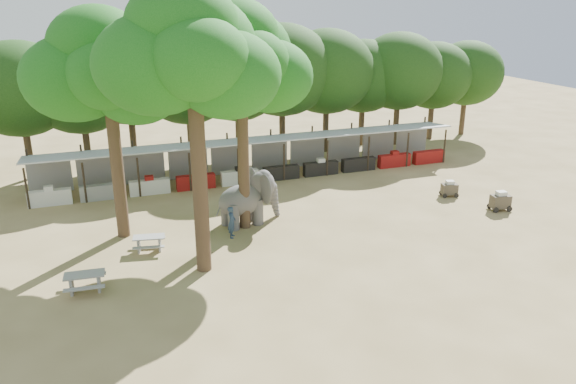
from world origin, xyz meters
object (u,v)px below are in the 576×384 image
object	(u,v)px
handler	(232,222)
yard_tree_back	(237,58)
cart_back	(449,189)
picnic_table_far	(149,241)
cart_front	(500,201)
elephant	(249,198)
yard_tree_center	(188,54)
picnic_table_near	(85,280)
yard_tree_left	(104,69)

from	to	relation	value
handler	yard_tree_back	bearing A→B (deg)	-11.92
handler	cart_back	world-z (taller)	handler
yard_tree_back	picnic_table_far	world-z (taller)	yard_tree_back
cart_front	yard_tree_back	bearing A→B (deg)	177.87
yard_tree_back	picnic_table_far	size ratio (longest dim) A/B	6.86
cart_front	elephant	bearing A→B (deg)	176.29
yard_tree_center	cart_back	size ratio (longest dim) A/B	10.64
yard_tree_back	handler	xyz separation A→B (m)	(-0.84, -1.25, -7.74)
yard_tree_back	handler	world-z (taller)	yard_tree_back
picnic_table_near	cart_front	bearing A→B (deg)	9.55
handler	picnic_table_far	world-z (taller)	handler
yard_tree_left	elephant	distance (m)	9.46
handler	cart_front	xyz separation A→B (m)	(15.00, -1.49, -0.26)
picnic_table_far	elephant	bearing A→B (deg)	28.40
picnic_table_far	cart_back	bearing A→B (deg)	15.85
cart_front	picnic_table_near	bearing A→B (deg)	-166.64
picnic_table_far	cart_back	distance (m)	17.83
handler	picnic_table_far	size ratio (longest dim) A/B	0.97
picnic_table_near	cart_back	world-z (taller)	cart_back
yard_tree_back	cart_back	world-z (taller)	yard_tree_back
yard_tree_center	picnic_table_near	bearing A→B (deg)	-174.22
picnic_table_near	yard_tree_left	bearing A→B (deg)	77.00
elephant	cart_back	size ratio (longest dim) A/B	3.28
yard_tree_left	elephant	bearing A→B (deg)	-6.20
yard_tree_left	picnic_table_near	distance (m)	9.61
yard_tree_left	handler	bearing A→B (deg)	-23.52
yard_tree_back	cart_back	size ratio (longest dim) A/B	10.04
yard_tree_back	picnic_table_near	bearing A→B (deg)	-150.05
elephant	yard_tree_center	bearing A→B (deg)	-141.19
yard_tree_left	yard_tree_center	size ratio (longest dim) A/B	0.92
yard_tree_left	elephant	world-z (taller)	yard_tree_left
handler	picnic_table_near	world-z (taller)	handler
yard_tree_back	elephant	distance (m)	7.19
yard_tree_center	handler	distance (m)	9.10
elephant	cart_front	bearing A→B (deg)	-24.43
yard_tree_center	handler	xyz separation A→B (m)	(2.16, 2.75, -8.40)
yard_tree_left	picnic_table_far	xyz separation A→B (m)	(1.12, -2.43, -7.73)
yard_tree_center	yard_tree_back	world-z (taller)	yard_tree_center
yard_tree_left	yard_tree_center	xyz separation A→B (m)	(3.00, -5.00, 1.01)
elephant	cart_front	xyz separation A→B (m)	(13.65, -3.03, -0.83)
yard_tree_center	handler	size ratio (longest dim) A/B	7.50
yard_tree_back	cart_back	xyz separation A→B (m)	(12.88, 0.18, -8.06)
yard_tree_left	cart_back	size ratio (longest dim) A/B	9.74
yard_tree_left	cart_front	distance (m)	21.89
yard_tree_left	picnic_table_far	world-z (taller)	yard_tree_left
yard_tree_left	handler	world-z (taller)	yard_tree_left
yard_tree_left	picnic_table_far	size ratio (longest dim) A/B	6.65
yard_tree_left	cart_front	size ratio (longest dim) A/B	8.91
elephant	yard_tree_left	bearing A→B (deg)	161.91
picnic_table_far	cart_front	size ratio (longest dim) A/B	1.34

